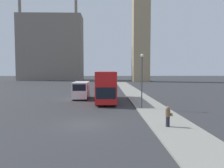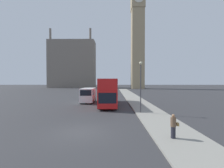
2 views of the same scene
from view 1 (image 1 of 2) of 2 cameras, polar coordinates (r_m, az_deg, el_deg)
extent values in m
plane|color=#333335|center=(17.99, -6.97, -10.37)|extent=(300.00, 300.00, 0.00)
cube|color=gray|center=(18.59, 14.66, -9.76)|extent=(3.57, 120.00, 0.15)
cube|color=tan|center=(86.21, 7.55, 14.23)|extent=(6.21, 6.21, 40.53)
cube|color=slate|center=(100.74, -15.60, 9.02)|extent=(27.26, 10.48, 28.10)
cylinder|color=slate|center=(103.09, -23.01, 18.44)|extent=(1.26, 1.26, 6.18)
cylinder|color=slate|center=(97.46, -9.44, 19.57)|extent=(1.26, 1.26, 6.18)
cube|color=red|center=(30.31, -1.57, -1.90)|extent=(2.57, 10.43, 2.24)
cube|color=red|center=(30.19, -1.57, 1.73)|extent=(2.57, 10.22, 1.61)
cube|color=black|center=(30.25, -1.57, -0.59)|extent=(2.61, 10.01, 0.55)
cube|color=black|center=(30.17, -1.57, 2.55)|extent=(2.61, 9.81, 0.55)
cube|color=black|center=(25.08, -1.59, -2.44)|extent=(2.26, 0.03, 1.34)
cylinder|color=black|center=(26.81, -3.57, -4.51)|extent=(0.72, 1.11, 1.11)
cylinder|color=black|center=(26.80, 0.40, -4.50)|extent=(0.72, 1.11, 1.11)
cylinder|color=black|center=(34.05, -3.11, -2.77)|extent=(0.72, 1.11, 1.11)
cylinder|color=black|center=(34.04, 0.01, -2.77)|extent=(0.72, 1.11, 1.11)
cube|color=white|center=(33.53, -8.03, -1.46)|extent=(2.19, 5.08, 2.35)
cube|color=black|center=(30.97, -8.58, -0.93)|extent=(1.86, 0.02, 0.94)
cube|color=black|center=(31.86, -8.38, -0.80)|extent=(2.22, 0.91, 0.75)
cylinder|color=black|center=(32.04, -9.84, -3.51)|extent=(0.55, 0.79, 0.79)
cylinder|color=black|center=(31.84, -6.90, -3.53)|extent=(0.55, 0.79, 0.79)
cylinder|color=black|center=(35.44, -9.02, -2.82)|extent=(0.55, 0.79, 0.79)
cylinder|color=black|center=(35.26, -6.37, -2.83)|extent=(0.55, 0.79, 0.79)
cylinder|color=#23232D|center=(16.95, 14.35, -9.50)|extent=(0.29, 0.29, 0.75)
cylinder|color=brown|center=(16.81, 14.39, -7.27)|extent=(0.34, 0.34, 0.59)
sphere|color=#9E704C|center=(16.74, 14.41, -5.93)|extent=(0.20, 0.20, 0.20)
cube|color=olive|center=(16.92, 15.28, -7.73)|extent=(0.12, 0.24, 0.20)
cylinder|color=#38383D|center=(24.14, 7.81, 0.29)|extent=(0.12, 0.12, 5.60)
sphere|color=beige|center=(24.16, 7.87, 7.37)|extent=(0.36, 0.36, 0.36)
camera|label=2|loc=(6.34, 4.92, -1.14)|focal=24.00mm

